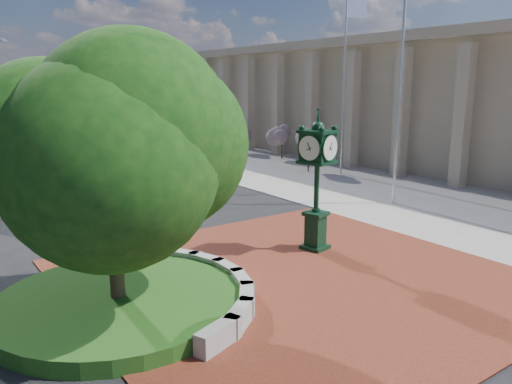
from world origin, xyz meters
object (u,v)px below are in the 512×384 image
object	(u,v)px
flagpole_a	(401,77)
post_clock	(317,175)
street_lamp_near	(140,93)
flagpole_b	(344,84)
parked_car	(32,140)

from	to	relation	value
flagpole_a	post_clock	bearing A→B (deg)	-159.26
post_clock	street_lamp_near	bearing A→B (deg)	81.58
flagpole_b	post_clock	bearing A→B (deg)	-138.13
post_clock	flagpole_b	world-z (taller)	flagpole_b
flagpole_a	flagpole_b	world-z (taller)	flagpole_a
flagpole_a	flagpole_b	distance (m)	7.95
post_clock	street_lamp_near	xyz separation A→B (m)	(3.35, 22.64, 2.32)
flagpole_b	street_lamp_near	bearing A→B (deg)	121.24
flagpole_a	street_lamp_near	world-z (taller)	flagpole_a
parked_car	flagpole_a	xyz separation A→B (m)	(9.31, -32.17, 5.19)
parked_car	flagpole_b	distance (m)	28.62
post_clock	parked_car	size ratio (longest dim) A/B	1.19
parked_car	street_lamp_near	size ratio (longest dim) A/B	0.48
parked_car	flagpole_a	size ratio (longest dim) A/B	0.35
post_clock	flagpole_a	size ratio (longest dim) A/B	0.41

